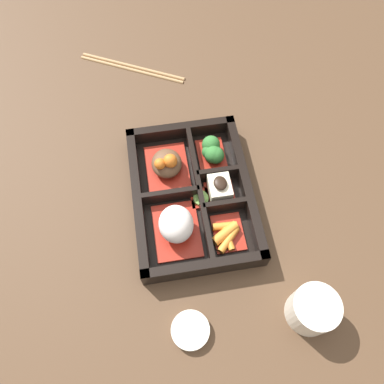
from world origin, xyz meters
name	(u,v)px	position (x,y,z in m)	size (l,w,h in m)	color
ground_plane	(192,199)	(0.00, 0.00, 0.00)	(3.00, 3.00, 0.00)	#4C3523
bento_base	(192,197)	(0.00, 0.00, 0.01)	(0.26, 0.19, 0.01)	black
bento_rim	(194,193)	(0.00, 0.00, 0.02)	(0.26, 0.19, 0.04)	black
bowl_rice	(176,225)	(-0.06, 0.03, 0.04)	(0.10, 0.07, 0.06)	maroon
bowl_stew	(167,164)	(0.06, 0.03, 0.03)	(0.10, 0.07, 0.05)	maroon
bowl_carrots	(227,234)	(-0.08, -0.04, 0.02)	(0.07, 0.05, 0.02)	maroon
bowl_tofu	(220,189)	(0.00, -0.05, 0.03)	(0.04, 0.05, 0.04)	maroon
bowl_greens	(212,151)	(0.07, -0.05, 0.03)	(0.07, 0.05, 0.04)	maroon
bowl_pickles	(201,198)	(-0.01, -0.01, 0.02)	(0.04, 0.03, 0.01)	maroon
tea_cup	(313,309)	(-0.21, -0.14, 0.03)	(0.07, 0.07, 0.06)	beige
chopsticks	(132,67)	(0.31, 0.07, 0.00)	(0.12, 0.20, 0.01)	#A87F51
sauce_dish	(190,330)	(-0.21, 0.04, 0.01)	(0.05, 0.05, 0.01)	beige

